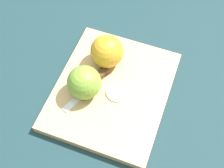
# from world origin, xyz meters

# --- Properties ---
(ground_plane) EXTENTS (4.00, 4.00, 0.00)m
(ground_plane) POSITION_xyz_m (0.00, 0.00, 0.00)
(ground_plane) COLOR #193338
(cutting_board) EXTENTS (0.31, 0.26, 0.02)m
(cutting_board) POSITION_xyz_m (0.00, 0.00, 0.01)
(cutting_board) COLOR tan
(cutting_board) RESTS_ON ground_plane
(apple_half_left) EXTENTS (0.08, 0.08, 0.08)m
(apple_half_left) POSITION_xyz_m (-0.07, -0.04, 0.06)
(apple_half_left) COLOR gold
(apple_half_left) RESTS_ON cutting_board
(apple_half_right) EXTENTS (0.08, 0.08, 0.08)m
(apple_half_right) POSITION_xyz_m (0.03, -0.05, 0.06)
(apple_half_right) COLOR olive
(apple_half_right) RESTS_ON cutting_board
(knife) EXTENTS (0.14, 0.06, 0.02)m
(knife) POSITION_xyz_m (0.00, -0.04, 0.03)
(knife) COLOR silver
(knife) RESTS_ON cutting_board
(apple_slice) EXTENTS (0.05, 0.05, 0.00)m
(apple_slice) POSITION_xyz_m (0.01, 0.01, 0.02)
(apple_slice) COLOR beige
(apple_slice) RESTS_ON cutting_board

